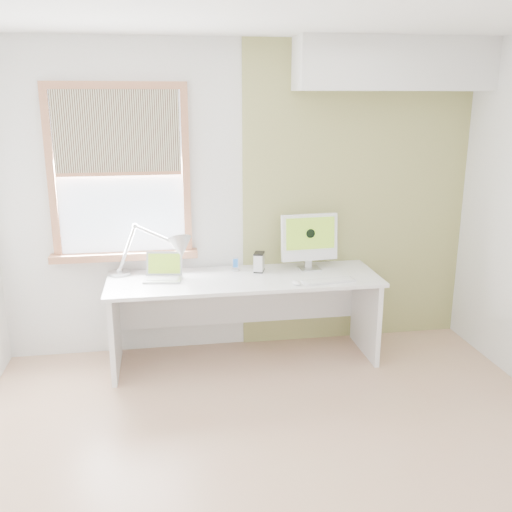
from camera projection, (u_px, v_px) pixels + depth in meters
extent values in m
cube|color=tan|center=(283.00, 458.00, 3.52)|extent=(4.00, 3.50, 0.02)
cube|color=silver|center=(242.00, 200.00, 4.85)|extent=(4.00, 0.02, 2.60)
cube|color=silver|center=(429.00, 429.00, 1.50)|extent=(4.00, 0.02, 2.60)
cube|color=#8E9C54|center=(356.00, 197.00, 4.98)|extent=(2.00, 0.02, 2.60)
cube|color=white|center=(394.00, 63.00, 4.56)|extent=(1.60, 0.40, 0.42)
cube|color=#9D5F3E|center=(51.00, 175.00, 4.50)|extent=(0.06, 0.06, 1.42)
cube|color=#9D5F3E|center=(186.00, 172.00, 4.67)|extent=(0.06, 0.06, 1.42)
cube|color=#9D5F3E|center=(114.00, 85.00, 4.40)|extent=(1.00, 0.06, 0.06)
cube|color=#9D5F3E|center=(125.00, 256.00, 4.75)|extent=(1.20, 0.14, 0.06)
cube|color=#D1E2F9|center=(120.00, 173.00, 4.60)|extent=(1.00, 0.01, 1.30)
cube|color=beige|center=(117.00, 132.00, 4.48)|extent=(0.98, 0.02, 0.65)
cube|color=#9D5F3E|center=(120.00, 174.00, 4.56)|extent=(0.98, 0.03, 0.03)
cube|color=white|center=(244.00, 279.00, 4.64)|extent=(2.20, 0.70, 0.03)
cube|color=white|center=(115.00, 329.00, 4.57)|extent=(0.04, 0.64, 0.70)
cube|color=white|center=(366.00, 314.00, 4.90)|extent=(0.04, 0.64, 0.70)
cube|color=white|center=(239.00, 297.00, 5.01)|extent=(2.08, 0.02, 0.48)
cylinder|color=silver|center=(120.00, 273.00, 4.70)|extent=(0.22, 0.22, 0.03)
sphere|color=silver|center=(119.00, 271.00, 4.70)|extent=(0.07, 0.07, 0.05)
cylinder|color=silver|center=(127.00, 249.00, 4.64)|extent=(0.18, 0.07, 0.39)
sphere|color=silver|center=(135.00, 226.00, 4.58)|extent=(0.06, 0.06, 0.05)
cylinder|color=silver|center=(156.00, 235.00, 4.56)|extent=(0.34, 0.16, 0.15)
sphere|color=silver|center=(176.00, 244.00, 4.54)|extent=(0.05, 0.05, 0.04)
cone|color=silver|center=(181.00, 248.00, 4.55)|extent=(0.24, 0.28, 0.24)
cube|color=silver|center=(163.00, 279.00, 4.56)|extent=(0.32, 0.25, 0.02)
cube|color=#B2B5B7|center=(163.00, 278.00, 4.56)|extent=(0.26, 0.16, 0.00)
cube|color=silver|center=(164.00, 263.00, 4.63)|extent=(0.30, 0.10, 0.19)
cube|color=olive|center=(164.00, 264.00, 4.63)|extent=(0.26, 0.08, 0.15)
cylinder|color=silver|center=(235.00, 270.00, 4.81)|extent=(0.07, 0.07, 0.02)
cube|color=silver|center=(235.00, 263.00, 4.79)|extent=(0.05, 0.01, 0.10)
cube|color=#194C99|center=(236.00, 263.00, 4.79)|extent=(0.04, 0.01, 0.07)
cube|color=silver|center=(259.00, 262.00, 4.78)|extent=(0.11, 0.14, 0.16)
cube|color=black|center=(259.00, 253.00, 4.76)|extent=(0.11, 0.14, 0.01)
cube|color=black|center=(259.00, 271.00, 4.80)|extent=(0.11, 0.14, 0.01)
cube|color=silver|center=(309.00, 268.00, 4.86)|extent=(0.19, 0.17, 0.01)
cube|color=silver|center=(308.00, 258.00, 4.86)|extent=(0.06, 0.02, 0.16)
cube|color=white|center=(309.00, 237.00, 4.80)|extent=(0.48, 0.12, 0.39)
cube|color=olive|center=(310.00, 233.00, 4.77)|extent=(0.42, 0.06, 0.26)
cylinder|color=black|center=(311.00, 234.00, 4.76)|extent=(0.08, 0.02, 0.08)
cube|color=white|center=(329.00, 281.00, 4.52)|extent=(0.43, 0.16, 0.02)
cube|color=white|center=(329.00, 280.00, 4.52)|extent=(0.40, 0.13, 0.00)
ellipsoid|color=white|center=(296.00, 283.00, 4.45)|extent=(0.08, 0.12, 0.03)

